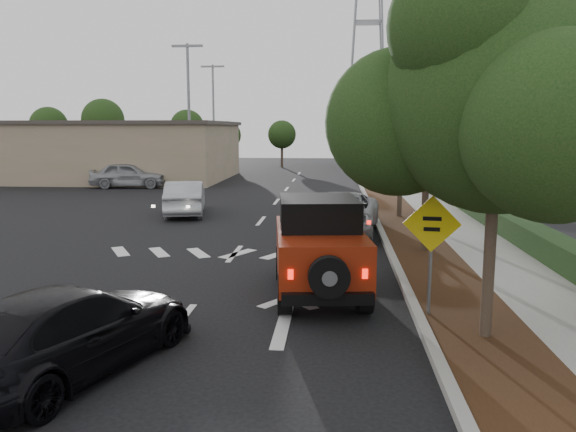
# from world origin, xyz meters

# --- Properties ---
(ground) EXTENTS (120.00, 120.00, 0.00)m
(ground) POSITION_xyz_m (0.00, 0.00, 0.00)
(ground) COLOR black
(ground) RESTS_ON ground
(curb) EXTENTS (0.20, 70.00, 0.15)m
(curb) POSITION_xyz_m (4.60, 12.00, 0.07)
(curb) COLOR #9E9B93
(curb) RESTS_ON ground
(planting_strip) EXTENTS (1.80, 70.00, 0.12)m
(planting_strip) POSITION_xyz_m (5.60, 12.00, 0.06)
(planting_strip) COLOR black
(planting_strip) RESTS_ON ground
(sidewalk) EXTENTS (2.00, 70.00, 0.12)m
(sidewalk) POSITION_xyz_m (7.50, 12.00, 0.06)
(sidewalk) COLOR gray
(sidewalk) RESTS_ON ground
(hedge) EXTENTS (0.80, 70.00, 0.80)m
(hedge) POSITION_xyz_m (8.90, 12.00, 0.40)
(hedge) COLOR black
(hedge) RESTS_ON ground
(commercial_building) EXTENTS (22.00, 12.00, 4.00)m
(commercial_building) POSITION_xyz_m (-16.00, 30.00, 2.00)
(commercial_building) COLOR gray
(commercial_building) RESTS_ON ground
(transmission_tower) EXTENTS (7.00, 4.00, 28.00)m
(transmission_tower) POSITION_xyz_m (6.00, 48.00, 0.00)
(transmission_tower) COLOR slate
(transmission_tower) RESTS_ON ground
(street_tree_near) EXTENTS (3.80, 3.80, 5.92)m
(street_tree_near) POSITION_xyz_m (5.60, -0.50, 0.00)
(street_tree_near) COLOR black
(street_tree_near) RESTS_ON ground
(street_tree_mid) EXTENTS (3.20, 3.20, 5.32)m
(street_tree_mid) POSITION_xyz_m (5.60, 6.50, 0.00)
(street_tree_mid) COLOR black
(street_tree_mid) RESTS_ON ground
(street_tree_far) EXTENTS (3.40, 3.40, 5.62)m
(street_tree_far) POSITION_xyz_m (5.60, 13.00, 0.00)
(street_tree_far) COLOR black
(street_tree_far) RESTS_ON ground
(light_pole_a) EXTENTS (2.00, 0.22, 9.00)m
(light_pole_a) POSITION_xyz_m (-6.50, 26.00, 0.00)
(light_pole_a) COLOR slate
(light_pole_a) RESTS_ON ground
(light_pole_b) EXTENTS (2.00, 0.22, 9.00)m
(light_pole_b) POSITION_xyz_m (-7.50, 38.00, 0.00)
(light_pole_b) COLOR slate
(light_pole_b) RESTS_ON ground
(red_jeep) EXTENTS (2.28, 4.33, 2.15)m
(red_jeep) POSITION_xyz_m (2.60, 2.28, 1.09)
(red_jeep) COLOR black
(red_jeep) RESTS_ON ground
(silver_suv_ahead) EXTENTS (2.99, 5.39, 1.43)m
(silver_suv_ahead) POSITION_xyz_m (3.20, 9.52, 0.71)
(silver_suv_ahead) COLOR #94969B
(silver_suv_ahead) RESTS_ON ground
(black_suv_oncoming) EXTENTS (3.25, 4.96, 1.34)m
(black_suv_oncoming) POSITION_xyz_m (-1.04, -2.27, 0.67)
(black_suv_oncoming) COLOR black
(black_suv_oncoming) RESTS_ON ground
(silver_sedan_oncoming) EXTENTS (2.41, 4.64, 1.46)m
(silver_sedan_oncoming) POSITION_xyz_m (-3.49, 13.46, 0.73)
(silver_sedan_oncoming) COLOR #B4B6BC
(silver_sedan_oncoming) RESTS_ON ground
(parked_suv) EXTENTS (4.88, 2.45, 1.60)m
(parked_suv) POSITION_xyz_m (-9.93, 24.00, 0.80)
(parked_suv) COLOR #999AA0
(parked_suv) RESTS_ON ground
(speed_hump_sign) EXTENTS (1.09, 0.16, 2.32)m
(speed_hump_sign) POSITION_xyz_m (4.80, 0.58, 1.61)
(speed_hump_sign) COLOR slate
(speed_hump_sign) RESTS_ON ground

